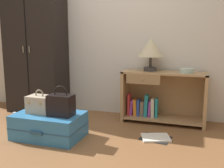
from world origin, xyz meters
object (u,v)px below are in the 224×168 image
bookshelf (160,97)px  open_book_on_floor (156,138)px  bowl (187,71)px  bottle (15,121)px  suitcase_large (49,125)px  train_case (40,104)px  table_lamp (151,48)px  wardrobe (36,49)px  handbag (61,105)px

bookshelf → open_book_on_floor: (0.05, -0.62, -0.32)m
bowl → bottle: 2.20m
open_book_on_floor → bowl: bearing=66.2°
open_book_on_floor → bookshelf: bearing=94.3°
suitcase_large → train_case: train_case is taller
table_lamp → suitcase_large: bearing=-134.6°
open_book_on_floor → wardrobe: bearing=163.0°
suitcase_large → bowl: bearing=33.5°
train_case → suitcase_large: bearing=-2.5°
suitcase_large → bookshelf: bearing=40.8°
bowl → suitcase_large: 1.78m
bookshelf → bowl: bowl is taller
table_lamp → train_case: table_lamp is taller
wardrobe → open_book_on_floor: 2.17m
bottle → open_book_on_floor: (1.67, 0.24, -0.09)m
wardrobe → table_lamp: size_ratio=4.37×
wardrobe → suitcase_large: size_ratio=2.51×
open_book_on_floor → handbag: bearing=-160.5°
bookshelf → wardrobe: bearing=-178.5°
wardrobe → table_lamp: bearing=2.2°
handbag → open_book_on_floor: handbag is taller
handbag → open_book_on_floor: (0.97, 0.35, -0.38)m
bookshelf → suitcase_large: bookshelf is taller
bookshelf → open_book_on_floor: bearing=-85.7°
bookshelf → bowl: (0.32, -0.01, 0.36)m
bowl → open_book_on_floor: size_ratio=0.46×
wardrobe → bottle: size_ratio=8.71×
bowl → bottle: (-1.94, -0.85, -0.59)m
table_lamp → bottle: table_lamp is taller
wardrobe → bowl: size_ratio=10.93×
bowl → open_book_on_floor: (-0.27, -0.61, -0.69)m
train_case → handbag: size_ratio=0.81×
handbag → bottle: 0.76m
wardrobe → table_lamp: (1.68, 0.06, 0.02)m
bookshelf → table_lamp: 0.65m
handbag → bowl: bearing=37.6°
table_lamp → bottle: 1.92m
wardrobe → train_case: size_ratio=7.11×
bottle → bowl: bearing=23.7°
bookshelf → bottle: bearing=-152.1°
train_case → open_book_on_floor: size_ratio=0.71×
wardrobe → bowl: bearing=1.0°
bowl → suitcase_large: size_ratio=0.23×
table_lamp → open_book_on_floor: bearing=-73.3°
wardrobe → handbag: 1.40m
bookshelf → table_lamp: table_lamp is taller
train_case → bookshelf: bearing=37.9°
bottle → open_book_on_floor: bottle is taller
bowl → train_case: bowl is taller
train_case → bottle: train_case is taller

